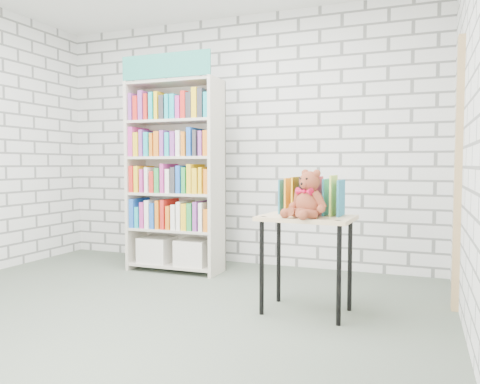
% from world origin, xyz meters
% --- Properties ---
extents(ground, '(4.50, 4.50, 0.00)m').
position_xyz_m(ground, '(0.00, 0.00, 0.00)').
color(ground, '#4F594B').
rests_on(ground, ground).
extents(room_shell, '(4.52, 4.02, 2.81)m').
position_xyz_m(room_shell, '(0.00, 0.00, 1.78)').
color(room_shell, silver).
rests_on(room_shell, ground).
extents(bookshelf, '(1.00, 0.39, 2.24)m').
position_xyz_m(bookshelf, '(-0.46, 1.36, 1.02)').
color(bookshelf, beige).
rests_on(bookshelf, ground).
extents(display_table, '(0.72, 0.52, 0.74)m').
position_xyz_m(display_table, '(1.16, 0.46, 0.64)').
color(display_table, tan).
rests_on(display_table, ground).
extents(table_books, '(0.49, 0.24, 0.29)m').
position_xyz_m(table_books, '(1.17, 0.58, 0.88)').
color(table_books, teal).
rests_on(table_books, display_table).
extents(teddy_bear, '(0.34, 0.32, 0.35)m').
position_xyz_m(teddy_bear, '(1.19, 0.36, 0.88)').
color(teddy_bear, brown).
rests_on(teddy_bear, display_table).
extents(door_trim, '(0.05, 0.12, 2.10)m').
position_xyz_m(door_trim, '(2.23, 0.95, 1.05)').
color(door_trim, tan).
rests_on(door_trim, ground).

